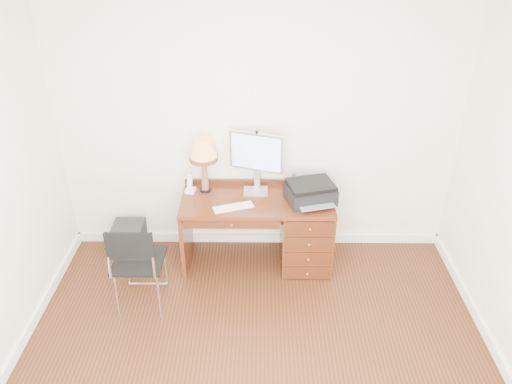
{
  "coord_description": "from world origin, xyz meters",
  "views": [
    {
      "loc": [
        0.03,
        -2.82,
        3.27
      ],
      "look_at": [
        -0.01,
        1.2,
        0.95
      ],
      "focal_mm": 35.0,
      "sensor_mm": 36.0,
      "label": 1
    }
  ],
  "objects_px": {
    "monitor": "(256,155)",
    "leg_lamp": "(203,153)",
    "desk": "(289,228)",
    "printer": "(310,192)",
    "equipment_box": "(130,239)",
    "chair": "(136,259)",
    "phone": "(190,187)"
  },
  "relations": [
    {
      "from": "chair",
      "to": "printer",
      "type": "bearing_deg",
      "value": 24.31
    },
    {
      "from": "monitor",
      "to": "leg_lamp",
      "type": "distance_m",
      "value": 0.51
    },
    {
      "from": "desk",
      "to": "printer",
      "type": "height_order",
      "value": "printer"
    },
    {
      "from": "printer",
      "to": "equipment_box",
      "type": "xyz_separation_m",
      "value": [
        -1.87,
        0.12,
        -0.66
      ]
    },
    {
      "from": "desk",
      "to": "chair",
      "type": "distance_m",
      "value": 1.57
    },
    {
      "from": "equipment_box",
      "to": "chair",
      "type": "bearing_deg",
      "value": -71.47
    },
    {
      "from": "desk",
      "to": "phone",
      "type": "height_order",
      "value": "phone"
    },
    {
      "from": "desk",
      "to": "equipment_box",
      "type": "xyz_separation_m",
      "value": [
        -1.68,
        0.1,
        -0.23
      ]
    },
    {
      "from": "monitor",
      "to": "leg_lamp",
      "type": "height_order",
      "value": "monitor"
    },
    {
      "from": "equipment_box",
      "to": "monitor",
      "type": "bearing_deg",
      "value": 2.4
    },
    {
      "from": "leg_lamp",
      "to": "chair",
      "type": "relative_size",
      "value": 0.61
    },
    {
      "from": "leg_lamp",
      "to": "desk",
      "type": "bearing_deg",
      "value": -11.0
    },
    {
      "from": "leg_lamp",
      "to": "equipment_box",
      "type": "distance_m",
      "value": 1.29
    },
    {
      "from": "monitor",
      "to": "phone",
      "type": "relative_size",
      "value": 3.18
    },
    {
      "from": "desk",
      "to": "leg_lamp",
      "type": "height_order",
      "value": "leg_lamp"
    },
    {
      "from": "equipment_box",
      "to": "desk",
      "type": "bearing_deg",
      "value": -4.32
    },
    {
      "from": "printer",
      "to": "monitor",
      "type": "bearing_deg",
      "value": 143.83
    },
    {
      "from": "desk",
      "to": "phone",
      "type": "xyz_separation_m",
      "value": [
        -1.0,
        0.13,
        0.4
      ]
    },
    {
      "from": "monitor",
      "to": "printer",
      "type": "xyz_separation_m",
      "value": [
        0.53,
        -0.2,
        -0.3
      ]
    },
    {
      "from": "phone",
      "to": "equipment_box",
      "type": "bearing_deg",
      "value": -165.57
    },
    {
      "from": "desk",
      "to": "printer",
      "type": "bearing_deg",
      "value": -7.85
    },
    {
      "from": "printer",
      "to": "leg_lamp",
      "type": "relative_size",
      "value": 0.91
    },
    {
      "from": "leg_lamp",
      "to": "phone",
      "type": "bearing_deg",
      "value": -167.08
    },
    {
      "from": "desk",
      "to": "printer",
      "type": "relative_size",
      "value": 2.86
    },
    {
      "from": "desk",
      "to": "equipment_box",
      "type": "relative_size",
      "value": 4.05
    },
    {
      "from": "printer",
      "to": "chair",
      "type": "relative_size",
      "value": 0.56
    },
    {
      "from": "printer",
      "to": "phone",
      "type": "distance_m",
      "value": 1.2
    },
    {
      "from": "desk",
      "to": "leg_lamp",
      "type": "relative_size",
      "value": 2.6
    },
    {
      "from": "leg_lamp",
      "to": "monitor",
      "type": "bearing_deg",
      "value": 1.28
    },
    {
      "from": "chair",
      "to": "equipment_box",
      "type": "height_order",
      "value": "chair"
    },
    {
      "from": "monitor",
      "to": "printer",
      "type": "height_order",
      "value": "monitor"
    },
    {
      "from": "phone",
      "to": "chair",
      "type": "relative_size",
      "value": 0.21
    }
  ]
}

